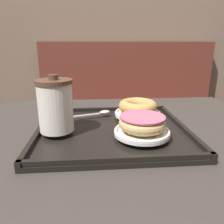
# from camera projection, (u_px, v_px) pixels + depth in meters

# --- Properties ---
(wall_behind) EXTENTS (8.00, 0.05, 2.40)m
(wall_behind) POSITION_uv_depth(u_px,v_px,m) (105.00, 12.00, 1.54)
(wall_behind) COLOR #7A6656
(wall_behind) RESTS_ON ground_plane
(booth_bench) EXTENTS (1.24, 0.44, 1.00)m
(booth_bench) POSITION_uv_depth(u_px,v_px,m) (129.00, 140.00, 1.60)
(booth_bench) COLOR brown
(booth_bench) RESTS_ON ground_plane
(cafe_table) EXTENTS (0.97, 0.82, 0.74)m
(cafe_table) POSITION_uv_depth(u_px,v_px,m) (124.00, 183.00, 0.68)
(cafe_table) COLOR #38332D
(cafe_table) RESTS_ON ground_plane
(serving_tray) EXTENTS (0.42, 0.38, 0.02)m
(serving_tray) POSITION_uv_depth(u_px,v_px,m) (112.00, 131.00, 0.63)
(serving_tray) COLOR black
(serving_tray) RESTS_ON cafe_table
(coffee_cup_front) EXTENTS (0.09, 0.09, 0.15)m
(coffee_cup_front) POSITION_uv_depth(u_px,v_px,m) (55.00, 105.00, 0.57)
(coffee_cup_front) COLOR white
(coffee_cup_front) RESTS_ON serving_tray
(plate_with_chocolate_donut) EXTENTS (0.14, 0.14, 0.01)m
(plate_with_chocolate_donut) POSITION_uv_depth(u_px,v_px,m) (142.00, 132.00, 0.56)
(plate_with_chocolate_donut) COLOR white
(plate_with_chocolate_donut) RESTS_ON serving_tray
(donut_chocolate_glazed) EXTENTS (0.12, 0.12, 0.04)m
(donut_chocolate_glazed) POSITION_uv_depth(u_px,v_px,m) (142.00, 123.00, 0.55)
(donut_chocolate_glazed) COLOR #DBB270
(donut_chocolate_glazed) RESTS_ON plate_with_chocolate_donut
(plate_with_plain_donut) EXTENTS (0.15, 0.15, 0.01)m
(plate_with_plain_donut) POSITION_uv_depth(u_px,v_px,m) (138.00, 113.00, 0.71)
(plate_with_plain_donut) COLOR white
(plate_with_plain_donut) RESTS_ON serving_tray
(donut_plain) EXTENTS (0.12, 0.12, 0.04)m
(donut_plain) POSITION_uv_depth(u_px,v_px,m) (138.00, 106.00, 0.70)
(donut_plain) COLOR tan
(donut_plain) RESTS_ON plate_with_plain_donut
(spoon) EXTENTS (0.16, 0.06, 0.01)m
(spoon) POSITION_uv_depth(u_px,v_px,m) (98.00, 113.00, 0.72)
(spoon) COLOR silver
(spoon) RESTS_ON serving_tray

